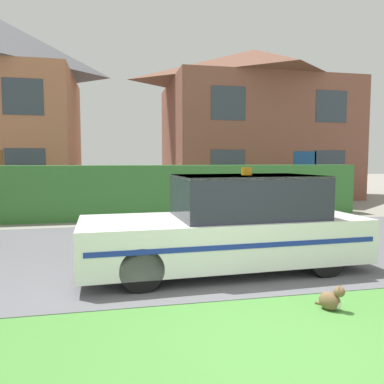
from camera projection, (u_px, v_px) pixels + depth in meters
The scene contains 7 objects.
ground_plane at pixel (278, 339), 3.58m from camera, with size 80.00×80.00×0.00m, color gray.
road_strip at pixel (194, 248), 7.33m from camera, with size 28.00×5.62×0.01m, color #5B5B60.
lawn_verge at pixel (293, 356), 3.27m from camera, with size 28.00×2.71×0.01m, color #478438.
garden_hedge at pixel (170, 191), 11.23m from camera, with size 11.83×0.77×1.58m, color #3D7F38.
police_car at pixel (230, 225), 5.84m from camera, with size 4.40×1.76×1.59m.
cat at pixel (332, 300), 4.26m from camera, with size 0.29×0.36×0.31m.
house_right at pixel (253, 122), 18.03m from camera, with size 8.49×6.51×6.98m.
Camera 1 is at (-1.51, -3.21, 1.70)m, focal length 35.00 mm.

